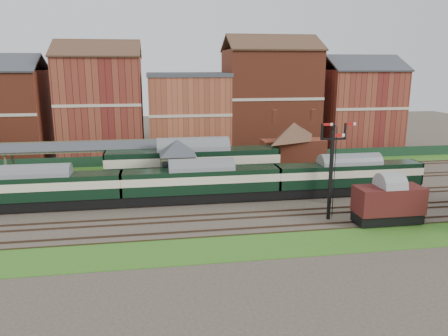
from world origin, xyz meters
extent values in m
plane|color=#473D33|center=(0.00, 0.00, 0.00)|extent=(160.00, 160.00, 0.00)
cube|color=#2D6619|center=(0.00, 16.00, 0.03)|extent=(90.00, 4.50, 0.06)
cube|color=#2D6619|center=(0.00, -12.00, 0.03)|extent=(90.00, 5.00, 0.06)
cube|color=#193823|center=(0.00, 18.00, 0.75)|extent=(90.00, 0.12, 1.50)
cube|color=#2D2D2D|center=(-5.00, 9.75, 0.50)|extent=(55.00, 3.40, 1.00)
cube|color=#606D4D|center=(-3.00, 3.25, 1.20)|extent=(3.40, 3.20, 2.40)
cube|color=#505334|center=(-3.00, 3.25, 3.40)|extent=(3.60, 3.40, 2.00)
pyramid|color=#383A3F|center=(-3.00, 3.25, 5.20)|extent=(5.40, 5.40, 1.60)
cube|color=maroon|center=(5.00, 3.25, 1.10)|extent=(3.00, 2.40, 2.20)
cube|color=#4C3323|center=(5.00, 2.60, 2.55)|extent=(3.20, 1.34, 0.79)
cube|color=#4C3323|center=(5.00, 3.90, 2.55)|extent=(3.20, 1.34, 0.79)
cube|color=brown|center=(12.00, 9.75, 2.75)|extent=(8.00, 3.00, 3.50)
pyramid|color=#4C3323|center=(12.00, 9.75, 5.60)|extent=(8.10, 8.10, 2.20)
cube|color=brown|center=(9.50, 9.75, 6.10)|extent=(0.60, 0.60, 1.60)
cube|color=brown|center=(14.50, 9.75, 6.10)|extent=(0.60, 0.60, 1.60)
cube|color=#505334|center=(-22.00, 8.45, 2.70)|extent=(0.22, 0.22, 3.40)
cube|color=#505334|center=(0.00, 11.05, 2.70)|extent=(0.22, 0.22, 3.40)
cube|color=#383A3F|center=(-11.00, 8.80, 4.60)|extent=(26.00, 1.99, 0.90)
cube|color=#383A3F|center=(-11.00, 10.70, 4.60)|extent=(26.00, 1.99, 0.90)
cube|color=#505334|center=(-11.00, 9.75, 4.98)|extent=(26.00, 0.20, 0.20)
cube|color=black|center=(12.00, -2.50, 4.00)|extent=(0.25, 0.25, 8.00)
cube|color=black|center=(12.00, -2.50, 6.60)|extent=(2.60, 0.18, 0.18)
cube|color=#B2140F|center=(11.35, -2.50, 8.05)|extent=(1.10, 0.08, 0.25)
cube|color=#B2140F|center=(13.75, -2.50, 8.05)|extent=(1.10, 0.08, 0.25)
cube|color=black|center=(10.00, -7.00, 4.00)|extent=(0.25, 0.25, 8.00)
cube|color=#B2140F|center=(10.55, -7.00, 7.70)|extent=(1.10, 0.08, 0.25)
cube|color=maroon|center=(-13.00, 25.00, 7.50)|extent=(12.00, 10.00, 15.00)
cube|color=#AC5537|center=(0.00, 25.00, 6.00)|extent=(12.00, 10.00, 12.00)
cube|color=brown|center=(13.00, 25.00, 8.00)|extent=(14.00, 10.00, 16.00)
cube|color=maroon|center=(28.00, 25.00, 6.50)|extent=(12.00, 10.00, 13.00)
cube|color=black|center=(-16.73, 0.00, 0.65)|extent=(15.92, 2.23, 0.97)
cube|color=black|center=(-16.73, 0.00, 2.28)|extent=(15.92, 2.48, 2.30)
cube|color=beige|center=(-16.73, 0.00, 2.56)|extent=(15.94, 2.52, 0.80)
cube|color=slate|center=(-16.73, 0.00, 3.56)|extent=(15.92, 2.48, 0.53)
cube|color=black|center=(-0.82, 0.00, 0.65)|extent=(15.92, 2.23, 0.97)
cube|color=black|center=(-0.82, 0.00, 2.28)|extent=(15.92, 2.48, 2.30)
cube|color=beige|center=(-0.82, 0.00, 2.56)|extent=(15.94, 2.52, 0.80)
cube|color=slate|center=(-0.82, 0.00, 3.56)|extent=(15.92, 2.48, 0.53)
cube|color=black|center=(15.10, 0.00, 0.65)|extent=(15.92, 2.23, 0.97)
cube|color=black|center=(15.10, 0.00, 2.28)|extent=(15.92, 2.48, 2.30)
cube|color=beige|center=(15.10, 0.00, 2.56)|extent=(15.94, 2.52, 0.80)
cube|color=slate|center=(15.10, 0.00, 3.56)|extent=(15.92, 2.48, 0.53)
cube|color=black|center=(-1.04, 6.50, 0.77)|extent=(19.88, 2.78, 1.21)
cube|color=black|center=(-1.04, 6.50, 2.81)|extent=(19.88, 3.09, 2.87)
cube|color=beige|center=(-1.04, 6.50, 3.16)|extent=(19.90, 3.13, 0.99)
cube|color=slate|center=(-1.04, 6.50, 4.41)|extent=(19.88, 3.09, 0.66)
cube|color=black|center=(14.64, -9.00, 0.60)|extent=(5.87, 2.16, 0.88)
cube|color=#441813|center=(14.64, -9.00, 2.21)|extent=(5.87, 2.54, 2.35)
cube|color=gray|center=(14.64, -9.00, 3.50)|extent=(5.87, 2.54, 0.43)
camera|label=1|loc=(-5.50, -42.68, 13.65)|focal=35.00mm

